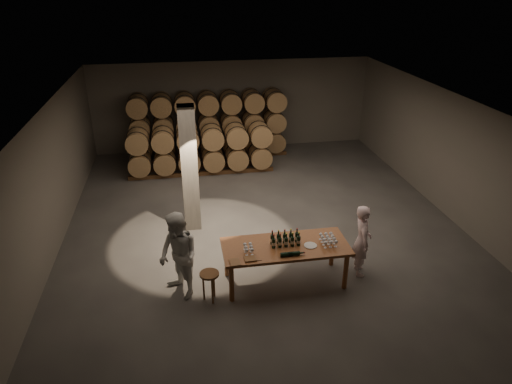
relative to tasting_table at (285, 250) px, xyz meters
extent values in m
plane|color=#4B4946|center=(0.00, 2.50, -0.80)|extent=(12.00, 12.00, 0.00)
plane|color=#605E59|center=(0.00, 2.50, 2.40)|extent=(12.00, 12.00, 0.00)
plane|color=slate|center=(0.00, 8.50, 0.80)|extent=(10.00, 0.00, 10.00)
plane|color=slate|center=(0.00, -3.50, 0.80)|extent=(10.00, 0.00, 10.00)
plane|color=slate|center=(-5.00, 2.50, 0.80)|extent=(0.00, 12.00, 12.00)
plane|color=slate|center=(5.00, 2.50, 0.80)|extent=(0.00, 12.00, 12.00)
cube|color=slate|center=(-1.80, 2.70, 0.80)|extent=(0.40, 0.40, 3.20)
cylinder|color=brown|center=(-1.18, -0.43, -0.38)|extent=(0.10, 0.10, 0.84)
cylinder|color=brown|center=(1.18, -0.43, -0.38)|extent=(0.10, 0.10, 0.84)
cylinder|color=brown|center=(-1.18, 0.43, -0.38)|extent=(0.10, 0.10, 0.84)
cylinder|color=brown|center=(1.18, 0.43, -0.38)|extent=(0.10, 0.10, 0.84)
cube|color=brown|center=(0.00, 0.00, 0.07)|extent=(2.60, 1.10, 0.06)
cube|color=brown|center=(-0.96, 7.40, -0.74)|extent=(5.48, 0.10, 0.12)
cube|color=brown|center=(-0.96, 8.00, -0.74)|extent=(5.48, 0.10, 0.12)
cylinder|color=olive|center=(-3.30, 7.70, -0.33)|extent=(0.70, 0.95, 0.70)
cylinder|color=black|center=(-3.30, 7.44, -0.33)|extent=(0.73, 0.04, 0.73)
cylinder|color=black|center=(-3.30, 7.96, -0.33)|extent=(0.73, 0.04, 0.73)
cylinder|color=olive|center=(-2.52, 7.70, -0.33)|extent=(0.70, 0.95, 0.70)
cylinder|color=black|center=(-2.52, 7.44, -0.33)|extent=(0.73, 0.04, 0.73)
cylinder|color=black|center=(-2.52, 7.96, -0.33)|extent=(0.73, 0.04, 0.73)
cylinder|color=olive|center=(-1.74, 7.70, -0.33)|extent=(0.70, 0.95, 0.70)
cylinder|color=black|center=(-1.74, 7.44, -0.33)|extent=(0.73, 0.04, 0.73)
cylinder|color=black|center=(-1.74, 7.96, -0.33)|extent=(0.73, 0.04, 0.73)
cylinder|color=olive|center=(-0.96, 7.70, -0.33)|extent=(0.70, 0.95, 0.70)
cylinder|color=black|center=(-0.96, 7.44, -0.33)|extent=(0.73, 0.04, 0.73)
cylinder|color=black|center=(-0.96, 7.96, -0.33)|extent=(0.73, 0.04, 0.73)
cylinder|color=olive|center=(-0.18, 7.70, -0.33)|extent=(0.70, 0.95, 0.70)
cylinder|color=black|center=(-0.18, 7.44, -0.33)|extent=(0.73, 0.04, 0.73)
cylinder|color=black|center=(-0.18, 7.96, -0.33)|extent=(0.73, 0.04, 0.73)
cylinder|color=olive|center=(0.60, 7.70, -0.33)|extent=(0.70, 0.95, 0.70)
cylinder|color=black|center=(0.60, 7.44, -0.33)|extent=(0.73, 0.04, 0.73)
cylinder|color=black|center=(0.60, 7.96, -0.33)|extent=(0.73, 0.04, 0.73)
cylinder|color=olive|center=(1.38, 7.70, -0.33)|extent=(0.70, 0.95, 0.70)
cylinder|color=black|center=(1.38, 7.44, -0.33)|extent=(0.73, 0.04, 0.73)
cylinder|color=black|center=(1.38, 7.96, -0.33)|extent=(0.73, 0.04, 0.73)
cylinder|color=olive|center=(-3.30, 7.70, 0.41)|extent=(0.70, 0.95, 0.70)
cylinder|color=black|center=(-3.30, 7.44, 0.41)|extent=(0.73, 0.04, 0.73)
cylinder|color=black|center=(-3.30, 7.96, 0.41)|extent=(0.73, 0.04, 0.73)
cylinder|color=olive|center=(-2.52, 7.70, 0.41)|extent=(0.70, 0.95, 0.70)
cylinder|color=black|center=(-2.52, 7.44, 0.41)|extent=(0.73, 0.04, 0.73)
cylinder|color=black|center=(-2.52, 7.96, 0.41)|extent=(0.73, 0.04, 0.73)
cylinder|color=olive|center=(-1.74, 7.70, 0.41)|extent=(0.70, 0.95, 0.70)
cylinder|color=black|center=(-1.74, 7.44, 0.41)|extent=(0.73, 0.04, 0.73)
cylinder|color=black|center=(-1.74, 7.96, 0.41)|extent=(0.73, 0.04, 0.73)
cylinder|color=olive|center=(-0.96, 7.70, 0.41)|extent=(0.70, 0.95, 0.70)
cylinder|color=black|center=(-0.96, 7.44, 0.41)|extent=(0.73, 0.04, 0.73)
cylinder|color=black|center=(-0.96, 7.96, 0.41)|extent=(0.73, 0.04, 0.73)
cylinder|color=olive|center=(-0.18, 7.70, 0.41)|extent=(0.70, 0.95, 0.70)
cylinder|color=black|center=(-0.18, 7.44, 0.41)|extent=(0.73, 0.04, 0.73)
cylinder|color=black|center=(-0.18, 7.96, 0.41)|extent=(0.73, 0.04, 0.73)
cylinder|color=olive|center=(0.60, 7.70, 0.41)|extent=(0.70, 0.95, 0.70)
cylinder|color=black|center=(0.60, 7.44, 0.41)|extent=(0.73, 0.04, 0.73)
cylinder|color=black|center=(0.60, 7.96, 0.41)|extent=(0.73, 0.04, 0.73)
cylinder|color=olive|center=(1.38, 7.70, 0.41)|extent=(0.70, 0.95, 0.70)
cylinder|color=black|center=(1.38, 7.44, 0.41)|extent=(0.73, 0.04, 0.73)
cylinder|color=black|center=(1.38, 7.96, 0.41)|extent=(0.73, 0.04, 0.73)
cylinder|color=olive|center=(-3.30, 7.70, 1.15)|extent=(0.70, 0.95, 0.70)
cylinder|color=black|center=(-3.30, 7.44, 1.15)|extent=(0.73, 0.04, 0.73)
cylinder|color=black|center=(-3.30, 7.96, 1.15)|extent=(0.73, 0.04, 0.73)
cylinder|color=olive|center=(-2.52, 7.70, 1.15)|extent=(0.70, 0.95, 0.70)
cylinder|color=black|center=(-2.52, 7.44, 1.15)|extent=(0.73, 0.04, 0.73)
cylinder|color=black|center=(-2.52, 7.96, 1.15)|extent=(0.73, 0.04, 0.73)
cylinder|color=olive|center=(-1.74, 7.70, 1.15)|extent=(0.70, 0.95, 0.70)
cylinder|color=black|center=(-1.74, 7.44, 1.15)|extent=(0.73, 0.04, 0.73)
cylinder|color=black|center=(-1.74, 7.96, 1.15)|extent=(0.73, 0.04, 0.73)
cylinder|color=olive|center=(-0.96, 7.70, 1.15)|extent=(0.70, 0.95, 0.70)
cylinder|color=black|center=(-0.96, 7.44, 1.15)|extent=(0.73, 0.04, 0.73)
cylinder|color=black|center=(-0.96, 7.96, 1.15)|extent=(0.73, 0.04, 0.73)
cylinder|color=olive|center=(-0.18, 7.70, 1.15)|extent=(0.70, 0.95, 0.70)
cylinder|color=black|center=(-0.18, 7.44, 1.15)|extent=(0.73, 0.04, 0.73)
cylinder|color=black|center=(-0.18, 7.96, 1.15)|extent=(0.73, 0.04, 0.73)
cylinder|color=olive|center=(0.60, 7.70, 1.15)|extent=(0.70, 0.95, 0.70)
cylinder|color=black|center=(0.60, 7.44, 1.15)|extent=(0.73, 0.04, 0.73)
cylinder|color=black|center=(0.60, 7.96, 1.15)|extent=(0.73, 0.04, 0.73)
cylinder|color=olive|center=(1.38, 7.70, 1.15)|extent=(0.70, 0.95, 0.70)
cylinder|color=black|center=(1.38, 7.44, 1.15)|extent=(0.73, 0.04, 0.73)
cylinder|color=black|center=(1.38, 7.96, 1.15)|extent=(0.73, 0.04, 0.73)
cube|color=brown|center=(-1.35, 6.00, -0.74)|extent=(4.70, 0.10, 0.12)
cube|color=brown|center=(-1.35, 6.60, -0.74)|extent=(4.70, 0.10, 0.12)
cylinder|color=olive|center=(-3.30, 6.30, -0.33)|extent=(0.70, 0.95, 0.70)
cylinder|color=black|center=(-3.30, 6.04, -0.33)|extent=(0.73, 0.04, 0.73)
cylinder|color=black|center=(-3.30, 6.56, -0.33)|extent=(0.73, 0.04, 0.73)
cylinder|color=olive|center=(-2.52, 6.30, -0.33)|extent=(0.70, 0.95, 0.70)
cylinder|color=black|center=(-2.52, 6.04, -0.33)|extent=(0.73, 0.04, 0.73)
cylinder|color=black|center=(-2.52, 6.56, -0.33)|extent=(0.73, 0.04, 0.73)
cylinder|color=olive|center=(-1.74, 6.30, -0.33)|extent=(0.70, 0.95, 0.70)
cylinder|color=black|center=(-1.74, 6.04, -0.33)|extent=(0.73, 0.04, 0.73)
cylinder|color=black|center=(-1.74, 6.56, -0.33)|extent=(0.73, 0.04, 0.73)
cylinder|color=olive|center=(-0.96, 6.30, -0.33)|extent=(0.70, 0.95, 0.70)
cylinder|color=black|center=(-0.96, 6.04, -0.33)|extent=(0.73, 0.04, 0.73)
cylinder|color=black|center=(-0.96, 6.56, -0.33)|extent=(0.73, 0.04, 0.73)
cylinder|color=olive|center=(-0.18, 6.30, -0.33)|extent=(0.70, 0.95, 0.70)
cylinder|color=black|center=(-0.18, 6.04, -0.33)|extent=(0.73, 0.04, 0.73)
cylinder|color=black|center=(-0.18, 6.56, -0.33)|extent=(0.73, 0.04, 0.73)
cylinder|color=olive|center=(0.60, 6.30, -0.33)|extent=(0.70, 0.95, 0.70)
cylinder|color=black|center=(0.60, 6.04, -0.33)|extent=(0.73, 0.04, 0.73)
cylinder|color=black|center=(0.60, 6.56, -0.33)|extent=(0.73, 0.04, 0.73)
cylinder|color=olive|center=(-3.30, 6.30, 0.41)|extent=(0.70, 0.95, 0.70)
cylinder|color=black|center=(-3.30, 6.04, 0.41)|extent=(0.73, 0.04, 0.73)
cylinder|color=black|center=(-3.30, 6.56, 0.41)|extent=(0.73, 0.04, 0.73)
cylinder|color=olive|center=(-2.52, 6.30, 0.41)|extent=(0.70, 0.95, 0.70)
cylinder|color=black|center=(-2.52, 6.04, 0.41)|extent=(0.73, 0.04, 0.73)
cylinder|color=black|center=(-2.52, 6.56, 0.41)|extent=(0.73, 0.04, 0.73)
cylinder|color=olive|center=(-1.74, 6.30, 0.41)|extent=(0.70, 0.95, 0.70)
cylinder|color=black|center=(-1.74, 6.04, 0.41)|extent=(0.73, 0.04, 0.73)
cylinder|color=black|center=(-1.74, 6.56, 0.41)|extent=(0.73, 0.04, 0.73)
cylinder|color=olive|center=(-0.96, 6.30, 0.41)|extent=(0.70, 0.95, 0.70)
cylinder|color=black|center=(-0.96, 6.04, 0.41)|extent=(0.73, 0.04, 0.73)
cylinder|color=black|center=(-0.96, 6.56, 0.41)|extent=(0.73, 0.04, 0.73)
cylinder|color=olive|center=(-0.18, 6.30, 0.41)|extent=(0.70, 0.95, 0.70)
cylinder|color=black|center=(-0.18, 6.04, 0.41)|extent=(0.73, 0.04, 0.73)
cylinder|color=black|center=(-0.18, 6.56, 0.41)|extent=(0.73, 0.04, 0.73)
cylinder|color=olive|center=(0.60, 6.30, 0.41)|extent=(0.70, 0.95, 0.70)
cylinder|color=black|center=(0.60, 6.04, 0.41)|extent=(0.73, 0.04, 0.73)
cylinder|color=black|center=(0.60, 6.56, 0.41)|extent=(0.73, 0.04, 0.73)
cylinder|color=black|center=(-0.26, -0.05, 0.21)|extent=(0.08, 0.08, 0.21)
cylinder|color=silver|center=(-0.26, -0.05, 0.20)|extent=(0.08, 0.08, 0.07)
cylinder|color=black|center=(-0.26, -0.05, 0.36)|extent=(0.03, 0.03, 0.09)
cylinder|color=gold|center=(-0.26, -0.05, 0.41)|extent=(0.03, 0.03, 0.02)
cylinder|color=black|center=(-0.26, 0.10, 0.21)|extent=(0.08, 0.08, 0.21)
cylinder|color=silver|center=(-0.26, 0.10, 0.20)|extent=(0.08, 0.08, 0.07)
cylinder|color=black|center=(-0.26, 0.10, 0.36)|extent=(0.03, 0.03, 0.09)
cylinder|color=maroon|center=(-0.26, 0.10, 0.41)|extent=(0.03, 0.03, 0.02)
cylinder|color=black|center=(-0.13, -0.05, 0.21)|extent=(0.08, 0.08, 0.21)
cylinder|color=silver|center=(-0.13, -0.05, 0.20)|extent=(0.08, 0.08, 0.07)
cylinder|color=black|center=(-0.13, -0.05, 0.36)|extent=(0.03, 0.03, 0.09)
cylinder|color=maroon|center=(-0.13, -0.05, 0.41)|extent=(0.03, 0.03, 0.02)
cylinder|color=black|center=(-0.13, 0.10, 0.21)|extent=(0.08, 0.08, 0.21)
cylinder|color=silver|center=(-0.13, 0.10, 0.20)|extent=(0.08, 0.08, 0.07)
cylinder|color=black|center=(-0.13, 0.10, 0.36)|extent=(0.03, 0.03, 0.09)
cylinder|color=gold|center=(-0.13, 0.10, 0.41)|extent=(0.03, 0.03, 0.02)
cylinder|color=black|center=(0.00, -0.05, 0.21)|extent=(0.08, 0.08, 0.21)
cylinder|color=silver|center=(0.00, -0.05, 0.20)|extent=(0.08, 0.08, 0.07)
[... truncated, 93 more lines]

